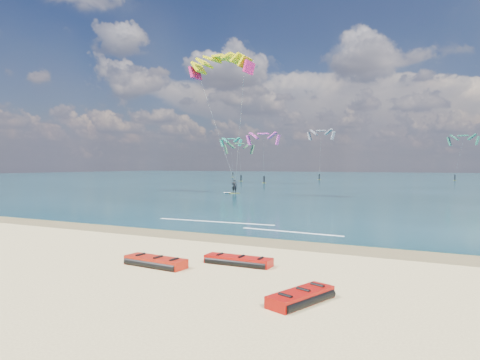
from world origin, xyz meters
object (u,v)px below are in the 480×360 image
Objects in this scene: packed_kite_right at (301,303)px; packed_kite_mid at (156,266)px; packed_kite_left at (238,265)px; kitesurfer_main at (228,121)px.

packed_kite_mid is at bearing 95.28° from packed_kite_right.
packed_kite_right is (3.48, -3.19, 0.00)m from packed_kite_left.
packed_kite_left is 1.19× the size of packed_kite_right.
kitesurfer_main is at bearing 50.87° from packed_kite_right.
packed_kite_left is 4.72m from packed_kite_right.
packed_kite_left is 1.03× the size of packed_kite_mid.
kitesurfer_main is (-14.61, 33.22, 9.04)m from packed_kite_mid.
packed_kite_left is 3.04m from packed_kite_mid.
packed_kite_left is 37.14m from kitesurfer_main.
packed_kite_left is at bearing 35.25° from packed_kite_mid.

